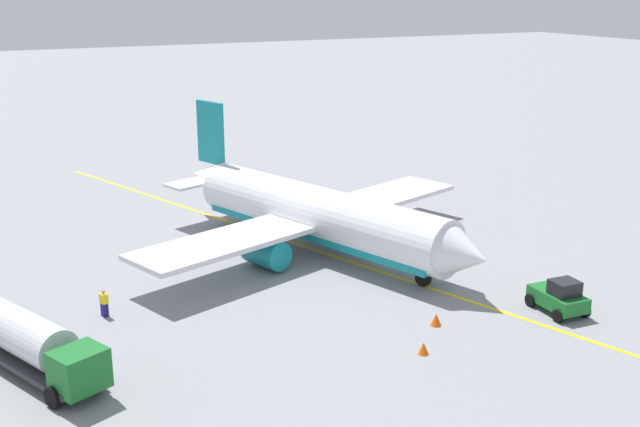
# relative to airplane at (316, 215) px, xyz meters

# --- Properties ---
(ground_plane) EXTENTS (400.00, 400.00, 0.00)m
(ground_plane) POSITION_rel_airplane_xyz_m (0.43, 0.14, -2.79)
(ground_plane) COLOR gray
(airplane) EXTENTS (29.86, 29.82, 9.95)m
(airplane) POSITION_rel_airplane_xyz_m (0.00, 0.00, 0.00)
(airplane) COLOR white
(airplane) RESTS_ON ground
(fuel_tanker) EXTENTS (11.43, 6.68, 3.15)m
(fuel_tanker) POSITION_rel_airplane_xyz_m (10.45, -21.65, -1.06)
(fuel_tanker) COLOR #2D2D33
(fuel_tanker) RESTS_ON ground
(pushback_tug) EXTENTS (3.72, 2.50, 2.20)m
(pushback_tug) POSITION_rel_airplane_xyz_m (16.94, 8.19, -1.78)
(pushback_tug) COLOR #196B28
(pushback_tug) RESTS_ON ground
(refueling_worker) EXTENTS (0.60, 0.49, 1.71)m
(refueling_worker) POSITION_rel_airplane_xyz_m (5.09, -16.77, -1.97)
(refueling_worker) COLOR navy
(refueling_worker) RESTS_ON ground
(safety_cone_nose) EXTENTS (0.67, 0.67, 0.74)m
(safety_cone_nose) POSITION_rel_airplane_xyz_m (15.19, 0.38, -2.42)
(safety_cone_nose) COLOR #F2590F
(safety_cone_nose) RESTS_ON ground
(safety_cone_wingtip) EXTENTS (0.61, 0.61, 0.68)m
(safety_cone_wingtip) POSITION_rel_airplane_xyz_m (17.95, -2.35, -2.45)
(safety_cone_wingtip) COLOR #F2590F
(safety_cone_wingtip) RESTS_ON ground
(taxi_line_marking) EXTENTS (69.96, 23.76, 0.01)m
(taxi_line_marking) POSITION_rel_airplane_xyz_m (0.43, 0.14, -2.79)
(taxi_line_marking) COLOR yellow
(taxi_line_marking) RESTS_ON ground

